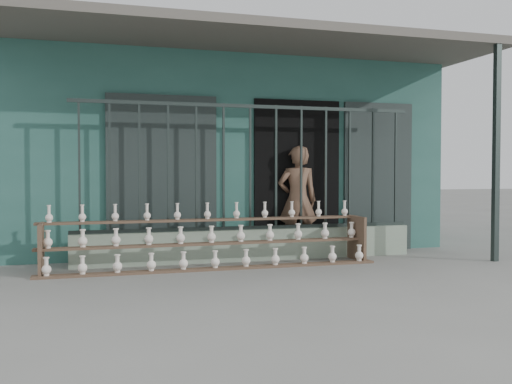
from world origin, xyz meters
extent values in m
plane|color=slate|center=(0.00, 0.00, 0.00)|extent=(60.00, 60.00, 0.00)
cube|color=#2C5D53|center=(0.00, 4.30, 1.60)|extent=(7.00, 5.00, 3.20)
cube|color=black|center=(0.90, 1.82, 1.20)|extent=(1.40, 0.12, 2.40)
cube|color=#1F2927|center=(-1.20, 1.78, 1.20)|extent=(1.60, 0.08, 2.40)
cube|color=#1F2927|center=(2.30, 1.78, 1.20)|extent=(1.20, 0.08, 2.40)
cube|color=#59544C|center=(0.00, 1.20, 3.15)|extent=(7.40, 2.00, 0.12)
cube|color=#283330|center=(3.35, 0.25, 1.55)|extent=(0.08, 0.08, 3.10)
cube|color=#8EA28B|center=(0.00, 1.30, 0.23)|extent=(5.00, 0.20, 0.45)
cube|color=#283330|center=(-2.35, 1.30, 1.35)|extent=(0.03, 0.03, 1.80)
cube|color=#283330|center=(-1.96, 1.30, 1.35)|extent=(0.03, 0.03, 1.80)
cube|color=#283330|center=(-1.57, 1.30, 1.35)|extent=(0.03, 0.03, 1.80)
cube|color=#283330|center=(-1.18, 1.30, 1.35)|extent=(0.03, 0.03, 1.80)
cube|color=#283330|center=(-0.78, 1.30, 1.35)|extent=(0.03, 0.03, 1.80)
cube|color=#283330|center=(-0.39, 1.30, 1.35)|extent=(0.03, 0.03, 1.80)
cube|color=#283330|center=(0.00, 1.30, 1.35)|extent=(0.03, 0.03, 1.80)
cube|color=#283330|center=(0.39, 1.30, 1.35)|extent=(0.03, 0.03, 1.80)
cube|color=#283330|center=(0.78, 1.30, 1.35)|extent=(0.03, 0.03, 1.80)
cube|color=#283330|center=(1.17, 1.30, 1.35)|extent=(0.03, 0.03, 1.80)
cube|color=#283330|center=(1.57, 1.30, 1.35)|extent=(0.03, 0.03, 1.80)
cube|color=#283330|center=(1.96, 1.30, 1.35)|extent=(0.03, 0.03, 1.80)
cube|color=#283330|center=(2.35, 1.30, 1.35)|extent=(0.03, 0.03, 1.80)
cube|color=#283330|center=(0.00, 1.30, 2.22)|extent=(5.00, 0.04, 0.05)
cube|color=#283330|center=(0.00, 1.30, 0.47)|extent=(5.00, 0.04, 0.05)
cube|color=brown|center=(-0.66, 0.65, 0.01)|extent=(4.50, 0.18, 0.03)
cube|color=brown|center=(-0.66, 0.90, 0.32)|extent=(4.50, 0.18, 0.03)
cube|color=brown|center=(-0.66, 1.15, 0.61)|extent=(4.50, 0.18, 0.03)
cube|color=brown|center=(-2.81, 0.90, 0.32)|extent=(0.04, 0.55, 0.64)
cube|color=brown|center=(1.49, 0.90, 0.32)|extent=(0.04, 0.55, 0.64)
imported|color=brown|center=(0.86, 1.64, 0.84)|extent=(0.67, 0.49, 1.68)
camera|label=1|loc=(-2.22, -6.59, 1.28)|focal=40.00mm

